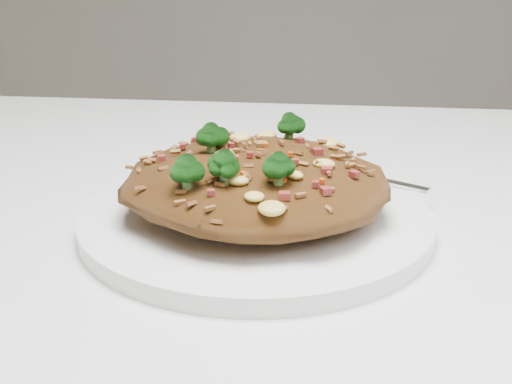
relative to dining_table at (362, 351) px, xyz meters
The scene contains 4 objects.
dining_table is the anchor object (origin of this frame).
plate 0.13m from the dining_table, 167.70° to the left, with size 0.26×0.26×0.01m, color white.
fried_rice 0.16m from the dining_table, 168.00° to the left, with size 0.20×0.18×0.07m.
fork 0.15m from the dining_table, 98.22° to the left, with size 0.15×0.09×0.00m.
Camera 1 is at (-0.03, -0.47, 0.97)m, focal length 50.00 mm.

